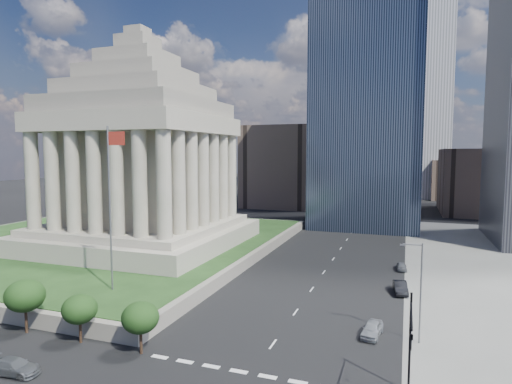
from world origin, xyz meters
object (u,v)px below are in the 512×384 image
at_px(flagpole, 111,199).
at_px(street_lamp_north, 419,287).
at_px(traffic_signal_ne, 411,337).
at_px(suv_grey, 14,367).
at_px(parked_sedan_near, 372,329).
at_px(parked_sedan_mid, 400,288).
at_px(parked_sedan_far, 402,266).
at_px(war_memorial, 140,138).

relative_size(flagpole, street_lamp_north, 2.00).
xyz_separation_m(flagpole, traffic_signal_ne, (34.33, -10.30, -7.86)).
distance_m(flagpole, suv_grey, 21.08).
height_order(street_lamp_north, parked_sedan_near, street_lamp_north).
bearing_deg(parked_sedan_near, suv_grey, -139.70).
bearing_deg(street_lamp_north, suv_grey, -151.16).
xyz_separation_m(parked_sedan_near, parked_sedan_mid, (2.50, 15.15, 0.03)).
height_order(parked_sedan_near, parked_sedan_far, parked_sedan_near).
bearing_deg(suv_grey, parked_sedan_near, -62.28).
relative_size(traffic_signal_ne, street_lamp_north, 0.80).
bearing_deg(parked_sedan_far, flagpole, -144.34).
distance_m(suv_grey, parked_sedan_far, 54.35).
distance_m(traffic_signal_ne, parked_sedan_far, 38.85).
xyz_separation_m(flagpole, parked_sedan_far, (33.33, 28.26, -12.48)).
bearing_deg(traffic_signal_ne, parked_sedan_near, 106.91).
xyz_separation_m(war_memorial, suv_grey, (15.06, -40.77, -20.73)).
bearing_deg(suv_grey, parked_sedan_mid, -47.62).
xyz_separation_m(street_lamp_north, parked_sedan_far, (-1.83, 27.26, -5.03)).
distance_m(war_memorial, parked_sedan_mid, 50.54).
xyz_separation_m(traffic_signal_ne, parked_sedan_mid, (-1.00, 26.67, -4.48)).
bearing_deg(flagpole, parked_sedan_near, 2.25).
relative_size(traffic_signal_ne, parked_sedan_far, 2.16).
distance_m(flagpole, parked_sedan_far, 45.45).
xyz_separation_m(traffic_signal_ne, parked_sedan_near, (-3.50, 11.51, -4.51)).
distance_m(suv_grey, parked_sedan_near, 33.23).
height_order(traffic_signal_ne, suv_grey, traffic_signal_ne).
bearing_deg(street_lamp_north, war_memorial, 154.08).
height_order(suv_grey, parked_sedan_far, suv_grey).
bearing_deg(street_lamp_north, parked_sedan_far, 93.84).
distance_m(suv_grey, parked_sedan_mid, 44.99).
distance_m(flagpole, parked_sedan_mid, 39.13).
bearing_deg(flagpole, parked_sedan_far, 40.30).
xyz_separation_m(parked_sedan_near, parked_sedan_far, (2.50, 27.05, -0.11)).
height_order(flagpole, parked_sedan_near, flagpole).
bearing_deg(war_memorial, flagpole, -63.11).
relative_size(flagpole, parked_sedan_near, 4.63).
distance_m(war_memorial, traffic_signal_ne, 60.00).
distance_m(parked_sedan_near, parked_sedan_far, 27.17).
bearing_deg(flagpole, war_memorial, 116.89).
distance_m(flagpole, traffic_signal_ne, 36.69).
bearing_deg(parked_sedan_mid, traffic_signal_ne, -95.05).
bearing_deg(parked_sedan_far, parked_sedan_near, -99.92).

